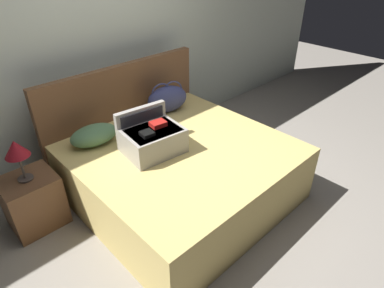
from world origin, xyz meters
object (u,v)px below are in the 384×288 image
object	(u,v)px
hard_case_large	(152,138)
table_lamp	(16,150)
pillow_near_headboard	(94,135)
nightstand	(33,201)
duffel_bag	(167,99)
bed	(182,173)

from	to	relation	value
hard_case_large	table_lamp	size ratio (longest dim) A/B	1.44
hard_case_large	table_lamp	world-z (taller)	hard_case_large
pillow_near_headboard	nightstand	bearing A→B (deg)	177.73
pillow_near_headboard	hard_case_large	bearing A→B (deg)	-55.85
hard_case_large	duffel_bag	world-z (taller)	hard_case_large
bed	duffel_bag	xyz separation A→B (m)	(0.39, 0.66, 0.43)
bed	hard_case_large	size ratio (longest dim) A/B	3.37
pillow_near_headboard	table_lamp	size ratio (longest dim) A/B	1.18
hard_case_large	nightstand	world-z (taller)	hard_case_large
duffel_bag	table_lamp	world-z (taller)	duffel_bag
table_lamp	hard_case_large	bearing A→B (deg)	-26.93
nightstand	duffel_bag	bearing A→B (deg)	0.96
bed	pillow_near_headboard	bearing A→B (deg)	131.39
hard_case_large	pillow_near_headboard	size ratio (longest dim) A/B	1.22
nightstand	table_lamp	size ratio (longest dim) A/B	1.32
bed	table_lamp	size ratio (longest dim) A/B	4.85
bed	nightstand	distance (m)	1.34
hard_case_large	pillow_near_headboard	bearing A→B (deg)	130.45
bed	nightstand	xyz separation A→B (m)	(-1.18, 0.63, -0.04)
bed	pillow_near_headboard	size ratio (longest dim) A/B	4.12
bed	duffel_bag	bearing A→B (deg)	59.55
duffel_bag	nightstand	xyz separation A→B (m)	(-1.57, -0.03, -0.47)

